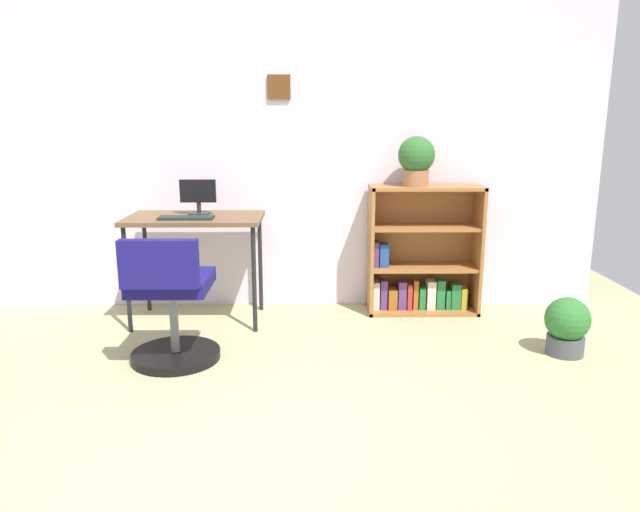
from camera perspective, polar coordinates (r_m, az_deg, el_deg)
ground_plane at (r=2.67m, az=-11.32°, el=-18.56°), size 6.24×6.24×0.00m
wall_back at (r=4.41m, az=-6.90°, el=10.05°), size 5.20×0.12×2.32m
desk at (r=4.11m, az=-12.06°, el=2.86°), size 0.92×0.54×0.75m
monitor at (r=4.15m, az=-11.77°, el=5.66°), size 0.25×0.16×0.24m
keyboard at (r=3.98m, az=-12.91°, el=3.66°), size 0.36×0.13×0.02m
office_chair at (r=3.48m, az=-14.31°, el=-4.83°), size 0.52×0.55×0.78m
bookshelf_low at (r=4.37m, az=9.77°, el=-0.08°), size 0.80×0.30×0.93m
potted_plant_on_shelf at (r=4.20m, az=9.37°, el=9.31°), size 0.26×0.26×0.35m
potted_plant_floor at (r=3.85m, az=22.91°, el=-6.22°), size 0.27×0.27×0.36m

